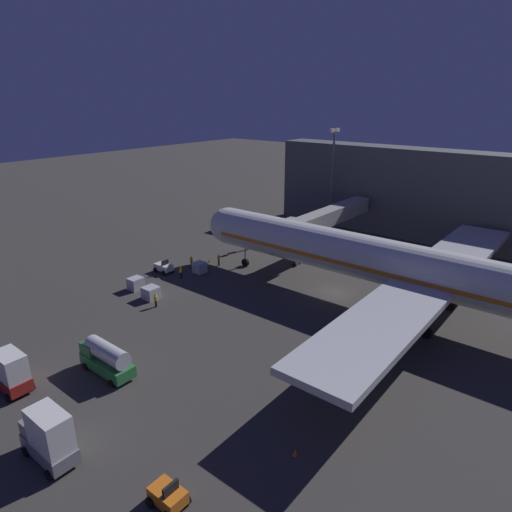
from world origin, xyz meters
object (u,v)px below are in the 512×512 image
at_px(baggage_container_mid_row, 200,267).
at_px(baggage_container_far_row, 151,293).
at_px(baggage_tug_spare, 168,496).
at_px(traffic_cone_wingtip_svc_side, 295,452).
at_px(apron_floodlight_mast, 332,173).
at_px(ground_crew_near_nose_gear, 156,300).
at_px(ground_crew_under_port_wing, 219,259).
at_px(jet_bridge, 324,219).
at_px(cargo_truck_aft, 48,436).
at_px(ground_crew_by_belt_loader, 191,261).
at_px(airliner_at_gate, 443,276).
at_px(baggage_container_near_belt, 136,284).
at_px(traffic_cone_nose_starboard, 209,260).
at_px(ops_van, 9,371).
at_px(ground_crew_marshaller_fwd, 181,272).
at_px(fuel_tanker, 106,357).
at_px(pushback_tug, 164,267).
at_px(traffic_cone_nose_port, 228,253).

bearing_deg(baggage_container_mid_row, baggage_container_far_row, 8.80).
relative_size(baggage_tug_spare, traffic_cone_wingtip_svc_side, 4.24).
bearing_deg(apron_floodlight_mast, baggage_container_far_row, -2.51).
relative_size(ground_crew_near_nose_gear, ground_crew_under_port_wing, 0.96).
xyz_separation_m(jet_bridge, baggage_container_far_row, (29.11, -7.93, -5.03)).
height_order(cargo_truck_aft, ground_crew_by_belt_loader, cargo_truck_aft).
distance_m(airliner_at_gate, baggage_container_near_belt, 38.28).
bearing_deg(ground_crew_by_belt_loader, apron_floodlight_mast, 169.43).
bearing_deg(traffic_cone_nose_starboard, ops_van, 14.67).
distance_m(baggage_tug_spare, ground_crew_marshaller_fwd, 37.62).
bearing_deg(fuel_tanker, ground_crew_by_belt_loader, -150.09).
bearing_deg(ground_crew_by_belt_loader, ground_crew_under_port_wing, 141.18).
xyz_separation_m(pushback_tug, ground_crew_under_port_wing, (-7.09, 4.44, 0.21)).
relative_size(airliner_at_gate, cargo_truck_aft, 14.79).
height_order(jet_bridge, traffic_cone_wingtip_svc_side, jet_bridge).
relative_size(fuel_tanker, baggage_container_far_row, 3.26).
xyz_separation_m(ground_crew_by_belt_loader, traffic_cone_nose_starboard, (-3.38, 0.45, -0.72)).
height_order(ground_crew_by_belt_loader, traffic_cone_wingtip_svc_side, ground_crew_by_belt_loader).
relative_size(fuel_tanker, traffic_cone_nose_starboard, 10.95).
bearing_deg(fuel_tanker, traffic_cone_nose_starboard, -154.04).
bearing_deg(apron_floodlight_mast, pushback_tug, -12.32).
xyz_separation_m(pushback_tug, traffic_cone_nose_port, (-11.64, 2.28, -0.51)).
height_order(ops_van, ground_crew_by_belt_loader, ops_van).
relative_size(jet_bridge, traffic_cone_nose_starboard, 43.46).
relative_size(baggage_container_mid_row, traffic_cone_nose_starboard, 2.99).
bearing_deg(ground_crew_marshaller_fwd, traffic_cone_wingtip_svc_side, 61.01).
bearing_deg(ground_crew_under_port_wing, baggage_container_near_belt, -10.75).
bearing_deg(traffic_cone_nose_port, traffic_cone_wingtip_svc_side, 48.49).
bearing_deg(airliner_at_gate, cargo_truck_aft, -21.11).
xyz_separation_m(apron_floodlight_mast, fuel_tanker, (54.83, 7.86, -9.28)).
bearing_deg(baggage_container_mid_row, baggage_tug_spare, 42.77).
bearing_deg(apron_floodlight_mast, airliner_at_gate, 48.44).
bearing_deg(traffic_cone_nose_starboard, pushback_tug, -17.47).
distance_m(baggage_tug_spare, traffic_cone_nose_port, 47.33).
height_order(cargo_truck_aft, ground_crew_near_nose_gear, cargo_truck_aft).
relative_size(ground_crew_under_port_wing, traffic_cone_nose_port, 3.29).
relative_size(fuel_tanker, ground_crew_near_nose_gear, 3.46).
relative_size(airliner_at_gate, baggage_container_mid_row, 42.88).
distance_m(apron_floodlight_mast, traffic_cone_nose_port, 26.17).
bearing_deg(airliner_at_gate, baggage_tug_spare, -8.46).
relative_size(ops_van, ground_crew_marshaller_fwd, 2.48).
distance_m(ops_van, ground_crew_under_port_wing, 34.39).
height_order(jet_bridge, baggage_container_near_belt, jet_bridge).
distance_m(ground_crew_by_belt_loader, traffic_cone_nose_starboard, 3.49).
bearing_deg(baggage_tug_spare, pushback_tug, -129.72).
distance_m(baggage_tug_spare, ops_van, 20.04).
distance_m(cargo_truck_aft, traffic_cone_nose_port, 44.69).
bearing_deg(ops_van, airliner_at_gate, 145.01).
bearing_deg(fuel_tanker, ops_van, -32.82).
distance_m(airliner_at_gate, traffic_cone_nose_port, 34.62).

